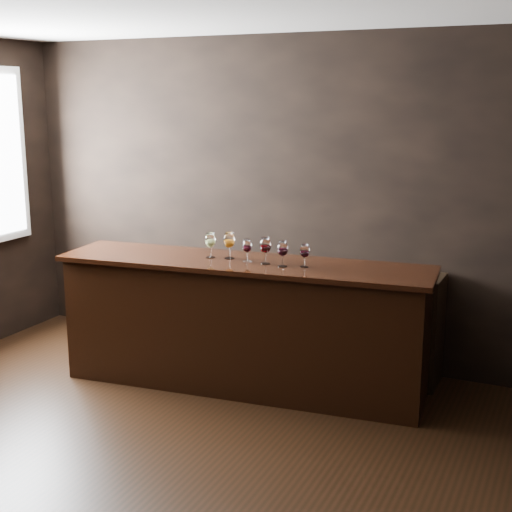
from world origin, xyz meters
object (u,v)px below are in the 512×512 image
at_px(glass_red_a, 247,246).
at_px(glass_red_d, 305,251).
at_px(glass_red_b, 265,246).
at_px(glass_white, 210,241).
at_px(bar_counter, 243,327).
at_px(glass_amber, 229,241).
at_px(back_bar_shelf, 294,313).
at_px(glass_red_c, 283,249).

relative_size(glass_red_a, glass_red_d, 1.00).
relative_size(glass_red_a, glass_red_b, 0.85).
bearing_deg(glass_white, bar_counter, -0.43).
relative_size(bar_counter, glass_amber, 13.52).
relative_size(back_bar_shelf, glass_red_a, 14.17).
height_order(glass_white, glass_red_c, glass_white).
distance_m(glass_red_b, glass_red_c, 0.15).
xyz_separation_m(bar_counter, glass_red_d, (0.50, 0.02, 0.66)).
height_order(glass_amber, glass_red_d, glass_amber).
bearing_deg(glass_amber, glass_red_b, -7.96).
xyz_separation_m(glass_white, glass_red_a, (0.32, 0.00, -0.02)).
relative_size(glass_amber, glass_red_b, 1.02).
bearing_deg(glass_red_b, back_bar_shelf, 92.12).
xyz_separation_m(glass_red_c, glass_red_d, (0.16, 0.05, -0.01)).
bearing_deg(glass_red_c, glass_white, 176.85).
bearing_deg(glass_red_d, glass_amber, 178.68).
height_order(back_bar_shelf, glass_amber, glass_amber).
height_order(bar_counter, glass_amber, glass_amber).
relative_size(bar_counter, glass_red_b, 13.76).
bearing_deg(glass_red_c, glass_red_b, 172.30).
relative_size(glass_red_b, glass_red_d, 1.18).
relative_size(glass_amber, glass_red_c, 1.07).
height_order(glass_red_a, glass_red_c, glass_red_c).
distance_m(back_bar_shelf, glass_amber, 1.00).
distance_m(glass_amber, glass_red_a, 0.17).
height_order(glass_red_a, glass_red_d, same).
height_order(back_bar_shelf, glass_white, glass_white).
bearing_deg(back_bar_shelf, glass_red_d, -62.14).
bearing_deg(glass_red_c, back_bar_shelf, 104.50).
bearing_deg(bar_counter, glass_red_d, -3.77).
bearing_deg(glass_amber, glass_white, -168.02).
distance_m(bar_counter, glass_red_b, 0.70).
xyz_separation_m(bar_counter, glass_red_a, (0.03, 0.00, 0.66)).
bearing_deg(glass_red_b, glass_amber, 172.04).
distance_m(glass_amber, glass_red_d, 0.64).
bearing_deg(glass_red_d, glass_red_a, -178.18).
distance_m(glass_white, glass_amber, 0.15).
height_order(bar_counter, glass_red_a, glass_red_a).
relative_size(bar_counter, glass_red_d, 16.19).
bearing_deg(glass_red_a, glass_amber, 170.06).
xyz_separation_m(glass_red_b, glass_red_d, (0.31, 0.03, -0.02)).
bearing_deg(glass_red_a, glass_red_b, -5.89).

